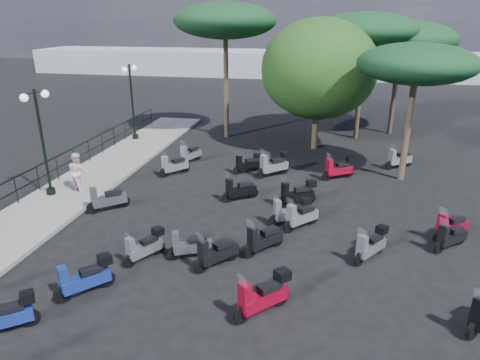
% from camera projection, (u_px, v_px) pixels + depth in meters
% --- Properties ---
extents(ground, '(120.00, 120.00, 0.00)m').
position_uv_depth(ground, '(189.00, 254.00, 13.74)').
color(ground, black).
rests_on(ground, ground).
extents(sidewalk, '(3.00, 30.00, 0.15)m').
position_uv_depth(sidewalk, '(61.00, 199.00, 17.68)').
color(sidewalk, slate).
rests_on(sidewalk, ground).
extents(railing, '(0.04, 26.04, 1.10)m').
position_uv_depth(railing, '(27.00, 180.00, 17.45)').
color(railing, black).
rests_on(railing, sidewalk).
extents(lamp_post_1, '(0.52, 1.27, 4.40)m').
position_uv_depth(lamp_post_1, '(42.00, 136.00, 17.09)').
color(lamp_post_1, black).
rests_on(lamp_post_1, sidewalk).
extents(lamp_post_2, '(0.44, 1.30, 4.44)m').
position_uv_depth(lamp_post_2, '(132.00, 97.00, 25.24)').
color(lamp_post_2, black).
rests_on(lamp_post_2, sidewalk).
extents(pedestrian_far, '(1.00, 0.91, 1.67)m').
position_uv_depth(pedestrian_far, '(78.00, 172.00, 18.10)').
color(pedestrian_far, beige).
rests_on(pedestrian_far, sidewalk).
extents(scooter_2, '(1.35, 1.12, 1.28)m').
position_uv_depth(scooter_2, '(3.00, 316.00, 10.15)').
color(scooter_2, black).
rests_on(scooter_2, ground).
extents(scooter_3, '(1.31, 1.21, 1.34)m').
position_uv_depth(scooter_3, '(107.00, 200.00, 16.64)').
color(scooter_3, black).
rests_on(scooter_3, ground).
extents(scooter_4, '(1.12, 1.34, 1.31)m').
position_uv_depth(scooter_4, '(174.00, 166.00, 20.42)').
color(scooter_4, black).
rests_on(scooter_4, ground).
extents(scooter_5, '(0.82, 1.54, 1.30)m').
position_uv_depth(scooter_5, '(190.00, 154.00, 22.15)').
color(scooter_5, black).
rests_on(scooter_5, ground).
extents(scooter_7, '(1.23, 1.35, 1.33)m').
position_uv_depth(scooter_7, '(85.00, 278.00, 11.59)').
color(scooter_7, black).
rests_on(scooter_7, ground).
extents(scooter_8, '(1.45, 0.80, 1.23)m').
position_uv_depth(scooter_8, '(190.00, 246.00, 13.36)').
color(scooter_8, black).
rests_on(scooter_8, ground).
extents(scooter_9, '(0.93, 1.36, 1.21)m').
position_uv_depth(scooter_9, '(145.00, 247.00, 13.24)').
color(scooter_9, black).
rests_on(scooter_9, ground).
extents(scooter_10, '(1.37, 1.03, 1.28)m').
position_uv_depth(scooter_10, '(240.00, 190.00, 17.59)').
color(scooter_10, black).
rests_on(scooter_10, ground).
extents(scooter_11, '(1.25, 1.06, 1.19)m').
position_uv_depth(scooter_11, '(248.00, 164.00, 20.76)').
color(scooter_11, black).
rests_on(scooter_11, ground).
extents(scooter_13, '(1.33, 1.39, 1.40)m').
position_uv_depth(scooter_13, '(263.00, 296.00, 10.80)').
color(scooter_13, black).
rests_on(scooter_13, ground).
extents(scooter_14, '(1.14, 1.35, 1.33)m').
position_uv_depth(scooter_14, '(216.00, 253.00, 12.88)').
color(scooter_14, black).
rests_on(scooter_14, ground).
extents(scooter_15, '(1.18, 1.29, 1.31)m').
position_uv_depth(scooter_15, '(301.00, 217.00, 15.24)').
color(scooter_15, black).
rests_on(scooter_15, ground).
extents(scooter_16, '(1.49, 0.95, 1.30)m').
position_uv_depth(scooter_16, '(291.00, 212.00, 15.53)').
color(scooter_16, black).
rests_on(scooter_16, ground).
extents(scooter_17, '(1.44, 1.37, 1.45)m').
position_uv_depth(scooter_17, '(274.00, 165.00, 20.27)').
color(scooter_17, black).
rests_on(scooter_17, ground).
extents(scooter_20, '(1.11, 1.34, 1.31)m').
position_uv_depth(scooter_20, '(263.00, 239.00, 13.69)').
color(scooter_20, black).
rests_on(scooter_20, ground).
extents(scooter_21, '(1.08, 1.35, 1.26)m').
position_uv_depth(scooter_21, '(371.00, 245.00, 13.30)').
color(scooter_21, black).
rests_on(scooter_21, ground).
extents(scooter_22, '(1.51, 1.02, 1.34)m').
position_uv_depth(scooter_22, '(297.00, 194.00, 17.07)').
color(scooter_22, black).
rests_on(scooter_22, ground).
extents(scooter_23, '(1.47, 1.09, 1.34)m').
position_uv_depth(scooter_23, '(339.00, 169.00, 19.91)').
color(scooter_23, black).
rests_on(scooter_23, ground).
extents(scooter_27, '(1.33, 1.06, 1.27)m').
position_uv_depth(scooter_27, '(451.00, 227.00, 14.55)').
color(scooter_27, black).
rests_on(scooter_27, ground).
extents(scooter_28, '(1.21, 1.12, 1.24)m').
position_uv_depth(scooter_28, '(451.00, 237.00, 13.88)').
color(scooter_28, black).
rests_on(scooter_28, ground).
extents(scooter_29, '(1.40, 1.05, 1.31)m').
position_uv_depth(scooter_29, '(399.00, 159.00, 21.35)').
color(scooter_29, black).
rests_on(scooter_29, ground).
extents(broadleaf_tree, '(6.34, 6.34, 7.17)m').
position_uv_depth(broadleaf_tree, '(319.00, 69.00, 23.11)').
color(broadleaf_tree, '#38281E').
rests_on(broadleaf_tree, ground).
extents(pine_0, '(5.93, 5.93, 7.44)m').
position_uv_depth(pine_0, '(366.00, 30.00, 24.50)').
color(pine_0, '#38281E').
rests_on(pine_0, ground).
extents(pine_1, '(6.49, 6.49, 7.00)m').
position_uv_depth(pine_1, '(401.00, 39.00, 25.80)').
color(pine_1, '#38281E').
rests_on(pine_1, ground).
extents(pine_2, '(5.97, 5.97, 7.96)m').
position_uv_depth(pine_2, '(225.00, 21.00, 24.58)').
color(pine_2, '#38281E').
rests_on(pine_2, ground).
extents(pine_3, '(5.06, 5.06, 6.15)m').
position_uv_depth(pine_3, '(417.00, 64.00, 18.17)').
color(pine_3, '#38281E').
rests_on(pine_3, ground).
extents(distant_hills, '(70.00, 8.00, 3.00)m').
position_uv_depth(distant_hills, '(298.00, 64.00, 54.36)').
color(distant_hills, gray).
rests_on(distant_hills, ground).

